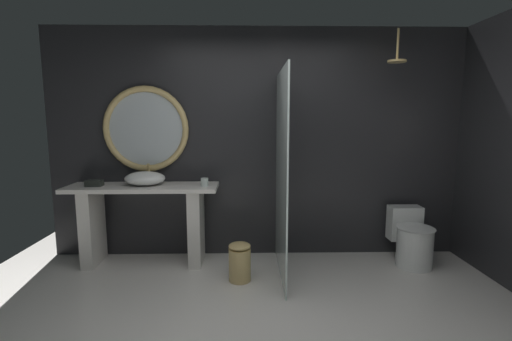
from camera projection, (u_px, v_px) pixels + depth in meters
name	position (u px, v px, depth m)	size (l,w,h in m)	color
back_wall_panel	(260.00, 144.00, 4.20)	(4.80, 0.10, 2.60)	#232326
vanity_counter	(144.00, 216.00, 3.97)	(1.62, 0.48, 0.88)	silver
vessel_sink	(145.00, 178.00, 3.93)	(0.43, 0.36, 0.22)	white
tumbler_cup	(205.00, 182.00, 3.88)	(0.08, 0.08, 0.09)	silver
tissue_box	(94.00, 183.00, 3.88)	(0.17, 0.11, 0.07)	#282D28
round_wall_mirror	(146.00, 129.00, 4.06)	(0.96, 0.07, 0.96)	tan
shower_glass_panel	(281.00, 175.00, 3.62)	(0.02, 1.15, 2.06)	silver
rain_shower_head	(397.00, 58.00, 3.71)	(0.19, 0.19, 0.33)	tan
toilet	(411.00, 239.00, 3.98)	(0.39, 0.59, 0.60)	white
waste_bin	(240.00, 261.00, 3.58)	(0.22, 0.22, 0.39)	tan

